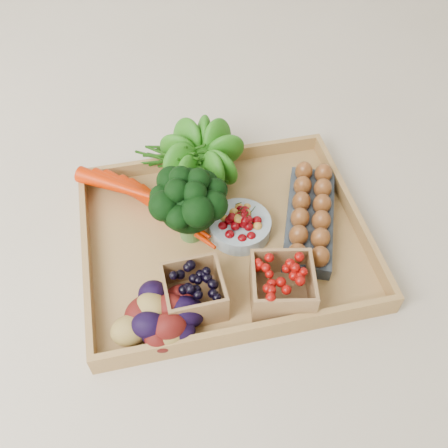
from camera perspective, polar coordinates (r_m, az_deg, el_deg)
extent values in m
plane|color=beige|center=(1.01, 0.00, -2.15)|extent=(4.00, 4.00, 0.00)
cube|color=#AE8449|center=(1.01, 0.00, -1.89)|extent=(0.55, 0.45, 0.01)
sphere|color=#26550D|center=(1.07, -2.49, 8.00)|extent=(0.13, 0.13, 0.13)
cylinder|color=#8C9EA5|center=(1.00, 1.81, -0.28)|extent=(0.12, 0.12, 0.03)
cube|color=#353C44|center=(1.03, 9.72, 0.50)|extent=(0.18, 0.28, 0.03)
cube|color=black|center=(0.89, -3.44, -7.72)|extent=(0.11, 0.11, 0.07)
cube|color=#7C0805|center=(0.90, 6.64, -6.99)|extent=(0.13, 0.13, 0.08)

